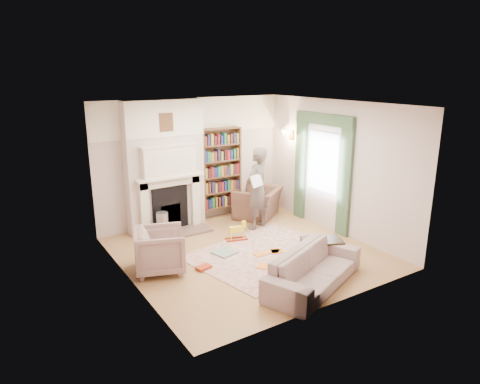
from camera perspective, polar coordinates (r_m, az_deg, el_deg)
floor at (r=8.28m, az=0.93°, el=-8.08°), size 4.50×4.50×0.00m
ceiling at (r=7.59m, az=1.03°, el=11.62°), size 4.50×4.50×0.00m
wall_back at (r=9.73m, az=-6.33°, el=4.14°), size 4.50×0.00×4.50m
wall_front at (r=6.15m, az=12.59°, el=-3.14°), size 4.50×0.00×4.50m
wall_left at (r=6.89m, az=-14.86°, el=-1.22°), size 0.00×4.50×4.50m
wall_right at (r=9.22m, az=12.77°, el=3.18°), size 0.00×4.50×4.50m
fireplace at (r=9.26m, az=-9.95°, el=3.31°), size 1.70×0.58×2.80m
bookcase at (r=9.96m, az=-2.60°, el=3.17°), size 1.00×0.24×1.85m
window at (r=9.48m, az=11.03°, el=3.93°), size 0.02×0.90×1.30m
curtain_left at (r=9.02m, az=13.81°, el=1.54°), size 0.07×0.32×2.40m
curtain_right at (r=10.01m, az=8.08°, el=3.24°), size 0.07×0.32×2.40m
pelmet at (r=9.30m, az=11.13°, el=9.52°), size 0.09×1.70×0.24m
wall_sconce at (r=10.08m, az=6.01°, el=7.45°), size 0.20×0.24×0.24m
rug at (r=8.24m, az=3.46°, el=-8.20°), size 3.04×2.56×0.01m
armchair_reading at (r=10.15m, az=2.43°, el=-1.40°), size 1.43×1.39×0.70m
armchair_left at (r=7.56m, az=-10.57°, el=-7.63°), size 1.06×1.05×0.76m
sofa at (r=7.08m, az=9.83°, el=-10.03°), size 2.20×1.51×0.60m
man_reading at (r=9.28m, az=2.29°, el=0.47°), size 0.77×0.65×1.80m
newspaper at (r=8.97m, az=2.24°, el=1.52°), size 0.38×0.24×0.25m
coffee_table at (r=7.94m, az=10.81°, el=-7.72°), size 0.82×0.70×0.45m
paraffin_heater at (r=9.04m, az=-10.27°, el=-4.37°), size 0.29×0.29×0.55m
rocking_horse at (r=8.78m, az=-0.47°, el=-5.24°), size 0.49×0.30×0.40m
board_game at (r=8.23m, az=-2.08°, el=-8.04°), size 0.47×0.47×0.03m
game_box_lid at (r=7.65m, az=-4.87°, el=-9.96°), size 0.29×0.23×0.04m
comic_annuals at (r=8.13m, az=3.88°, el=-8.43°), size 0.89×0.70×0.02m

